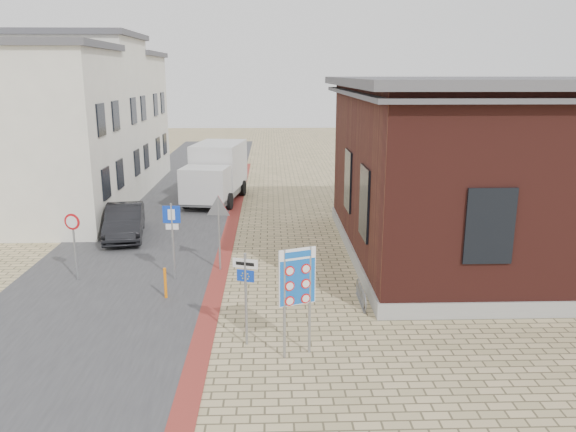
# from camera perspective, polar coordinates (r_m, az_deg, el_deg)

# --- Properties ---
(ground) EXTENTS (120.00, 120.00, 0.00)m
(ground) POSITION_cam_1_polar(r_m,az_deg,el_deg) (15.63, -1.14, -12.14)
(ground) COLOR tan
(ground) RESTS_ON ground
(road_strip) EXTENTS (7.00, 60.00, 0.02)m
(road_strip) POSITION_cam_1_polar(r_m,az_deg,el_deg) (30.30, -11.95, 0.74)
(road_strip) COLOR #38383A
(road_strip) RESTS_ON ground
(curb_strip) EXTENTS (0.60, 40.00, 0.02)m
(curb_strip) POSITION_cam_1_polar(r_m,az_deg,el_deg) (25.05, -6.00, -1.86)
(curb_strip) COLOR maroon
(curb_strip) RESTS_ON ground
(brick_building) EXTENTS (13.00, 13.00, 6.80)m
(brick_building) POSITION_cam_1_polar(r_m,az_deg,el_deg) (23.16, 21.52, 4.68)
(brick_building) COLOR gray
(brick_building) RESTS_ON ground
(townhouse_near) EXTENTS (7.40, 6.40, 8.30)m
(townhouse_near) POSITION_cam_1_polar(r_m,az_deg,el_deg) (28.31, -24.56, 7.37)
(townhouse_near) COLOR white
(townhouse_near) RESTS_ON ground
(townhouse_mid) EXTENTS (7.40, 6.40, 9.10)m
(townhouse_mid) POSITION_cam_1_polar(r_m,az_deg,el_deg) (33.87, -20.78, 9.35)
(townhouse_mid) COLOR white
(townhouse_mid) RESTS_ON ground
(townhouse_far) EXTENTS (7.40, 6.40, 8.30)m
(townhouse_far) POSITION_cam_1_polar(r_m,az_deg,el_deg) (39.62, -17.96, 9.59)
(townhouse_far) COLOR white
(townhouse_far) RESTS_ON ground
(bike_rack) EXTENTS (0.08, 1.80, 0.60)m
(bike_rack) POSITION_cam_1_polar(r_m,az_deg,el_deg) (17.75, 7.44, -7.99)
(bike_rack) COLOR slate
(bike_rack) RESTS_ON ground
(sedan) EXTENTS (2.24, 4.54, 1.43)m
(sedan) POSITION_cam_1_polar(r_m,az_deg,el_deg) (25.36, -16.28, -0.53)
(sedan) COLOR black
(sedan) RESTS_ON ground
(box_truck) EXTENTS (3.28, 6.33, 3.16)m
(box_truck) POSITION_cam_1_polar(r_m,az_deg,el_deg) (31.45, -7.34, 4.44)
(box_truck) COLOR slate
(box_truck) RESTS_ON ground
(border_sign) EXTENTS (0.93, 0.38, 2.84)m
(border_sign) POSITION_cam_1_polar(r_m,az_deg,el_deg) (13.88, 0.95, -6.45)
(border_sign) COLOR gray
(border_sign) RESTS_ON ground
(essen_sign) EXTENTS (0.66, 0.26, 2.53)m
(essen_sign) POSITION_cam_1_polar(r_m,az_deg,el_deg) (14.58, -4.32, -6.97)
(essen_sign) COLOR gray
(essen_sign) RESTS_ON ground
(parking_sign) EXTENTS (0.60, 0.07, 2.71)m
(parking_sign) POSITION_cam_1_polar(r_m,az_deg,el_deg) (19.48, -11.68, -1.17)
(parking_sign) COLOR gray
(parking_sign) RESTS_ON ground
(yield_sign) EXTENTS (0.97, 0.13, 2.72)m
(yield_sign) POSITION_cam_1_polar(r_m,az_deg,el_deg) (20.08, -7.07, 0.18)
(yield_sign) COLOR gray
(yield_sign) RESTS_ON ground
(speed_sign) EXTENTS (0.55, 0.16, 2.38)m
(speed_sign) POSITION_cam_1_polar(r_m,az_deg,el_deg) (20.39, -20.94, -1.91)
(speed_sign) COLOR gray
(speed_sign) RESTS_ON ground
(bollard) EXTENTS (0.09, 0.09, 1.01)m
(bollard) POSITION_cam_1_polar(r_m,az_deg,el_deg) (18.31, -12.35, -6.68)
(bollard) COLOR orange
(bollard) RESTS_ON ground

